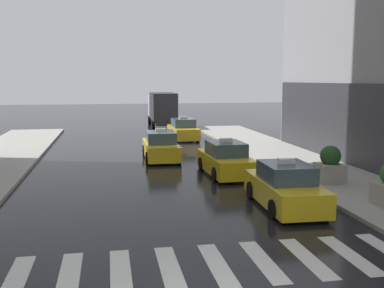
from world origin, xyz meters
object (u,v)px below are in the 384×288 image
at_px(taxi_lead, 285,188).
at_px(taxi_second, 225,160).
at_px(box_truck, 162,108).
at_px(planter_mid_block, 330,166).
at_px(taxi_third, 161,147).
at_px(taxi_fourth, 183,130).

relative_size(taxi_lead, taxi_second, 1.00).
distance_m(box_truck, planter_mid_block, 25.86).
height_order(taxi_third, planter_mid_block, taxi_third).
xyz_separation_m(taxi_second, box_truck, (-0.42, 22.52, 1.13)).
relative_size(taxi_lead, box_truck, 0.61).
height_order(taxi_second, taxi_third, same).
distance_m(taxi_lead, taxi_fourth, 19.31).
relative_size(taxi_second, taxi_third, 1.01).
height_order(taxi_lead, taxi_second, same).
height_order(taxi_fourth, box_truck, box_truck).
height_order(taxi_fourth, planter_mid_block, taxi_fourth).
bearing_deg(taxi_second, taxi_lead, -83.32).
relative_size(taxi_lead, taxi_third, 1.01).
relative_size(box_truck, planter_mid_block, 4.73).
relative_size(taxi_lead, planter_mid_block, 2.87).
relative_size(taxi_lead, taxi_fourth, 1.00).
xyz_separation_m(taxi_third, taxi_fourth, (2.71, 8.53, 0.00)).
bearing_deg(planter_mid_block, taxi_fourth, 103.14).
bearing_deg(taxi_fourth, planter_mid_block, -76.86).
bearing_deg(taxi_fourth, box_truck, 93.45).
xyz_separation_m(box_truck, planter_mid_block, (4.37, -25.47, -0.98)).
distance_m(taxi_second, taxi_third, 5.52).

